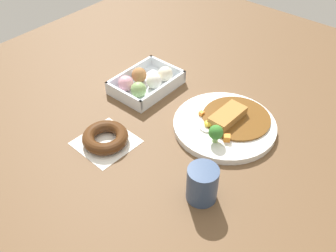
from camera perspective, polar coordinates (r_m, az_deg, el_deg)
The scene contains 5 objects.
ground_plane at distance 1.07m, azimuth 3.75°, elevation 1.27°, with size 1.60×1.60×0.00m, color brown.
curry_plate at distance 1.03m, azimuth 8.76°, elevation 0.31°, with size 0.28×0.28×0.07m.
donut_box at distance 1.16m, azimuth -3.43°, elevation 6.62°, with size 0.21×0.15×0.06m.
chocolate_ring_donut at distance 0.99m, azimuth -9.51°, elevation -1.77°, with size 0.15×0.15×0.03m.
coffee_mug at distance 0.84m, azimuth 5.24°, elevation -8.76°, with size 0.07×0.07×0.09m, color #33476B.
Camera 1 is at (-0.66, -0.47, 0.69)m, focal length 40.04 mm.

